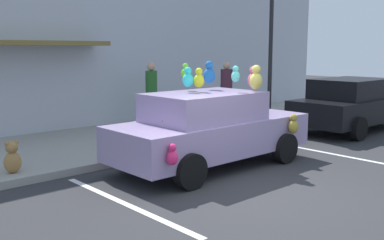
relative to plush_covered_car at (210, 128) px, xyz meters
The scene contains 11 objects.
ground_plane 2.03m from the plush_covered_car, 112.62° to the right, with size 60.00×60.00×0.00m, color #2D2D30.
sidewalk 3.44m from the plush_covered_car, 102.34° to the left, with size 24.00×4.00×0.15m, color gray.
storefront_building 5.97m from the plush_covered_car, 97.61° to the left, with size 24.00×1.25×6.40m.
parking_stripe_front 3.09m from the plush_covered_car, 14.00° to the right, with size 0.12×3.60×0.01m, color silver.
parking_stripe_rear 2.78m from the plush_covered_car, 164.28° to the right, with size 0.12×3.60×0.01m, color silver.
plush_covered_car is the anchor object (origin of this frame).
parked_sedan_behind 6.05m from the plush_covered_car, ahead, with size 4.38×2.00×1.54m.
teddy_bear_on_sidewalk 3.81m from the plush_covered_car, 153.23° to the left, with size 0.32×0.26×0.61m.
street_lamp_post 4.89m from the plush_covered_car, 23.08° to the left, with size 0.28×0.28×4.09m.
pedestrian_near_shopfront 4.46m from the plush_covered_car, 68.39° to the left, with size 0.34×0.34×1.86m.
pedestrian_walking_past 4.41m from the plush_covered_car, 39.29° to the left, with size 0.35×0.35×1.87m.
Camera 1 is at (-5.60, -4.71, 2.41)m, focal length 42.06 mm.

